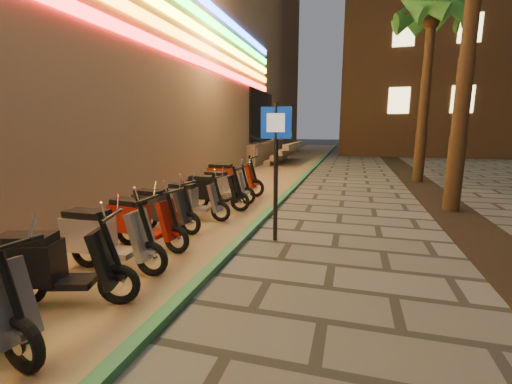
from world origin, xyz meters
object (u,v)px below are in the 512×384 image
(scooter_5, at_px, (103,237))
(scooter_7, at_px, (159,208))
(scooter_6, at_px, (140,221))
(scooter_4, at_px, (51,266))
(scooter_8, at_px, (192,200))
(scooter_9, at_px, (211,191))
(scooter_11, at_px, (229,178))
(pedestrian_sign, at_px, (276,153))
(scooter_10, at_px, (223,185))

(scooter_5, height_order, scooter_7, scooter_5)
(scooter_6, height_order, scooter_7, scooter_6)
(scooter_4, height_order, scooter_8, scooter_4)
(scooter_8, relative_size, scooter_9, 0.93)
(scooter_6, relative_size, scooter_11, 0.89)
(pedestrian_sign, height_order, scooter_11, pedestrian_sign)
(scooter_5, distance_m, scooter_6, 1.02)
(scooter_10, bearing_deg, scooter_7, -86.82)
(scooter_6, bearing_deg, scooter_9, 95.46)
(scooter_7, height_order, scooter_10, scooter_10)
(scooter_6, relative_size, scooter_9, 0.98)
(scooter_9, bearing_deg, scooter_5, -92.19)
(scooter_9, distance_m, scooter_10, 0.97)
(scooter_10, bearing_deg, scooter_4, -80.35)
(scooter_5, height_order, scooter_11, scooter_11)
(scooter_8, height_order, scooter_11, scooter_11)
(scooter_5, bearing_deg, scooter_10, 90.03)
(scooter_4, bearing_deg, scooter_10, 74.21)
(scooter_9, height_order, scooter_10, scooter_9)
(scooter_6, distance_m, scooter_8, 2.03)
(scooter_7, bearing_deg, pedestrian_sign, 8.61)
(scooter_7, xyz_separation_m, scooter_11, (0.09, 3.95, 0.08))
(scooter_5, relative_size, scooter_10, 1.05)
(scooter_11, bearing_deg, scooter_8, -86.12)
(pedestrian_sign, height_order, scooter_9, pedestrian_sign)
(scooter_8, bearing_deg, scooter_4, -85.62)
(scooter_11, bearing_deg, scooter_10, -78.14)
(scooter_7, xyz_separation_m, scooter_9, (0.30, 2.02, 0.03))
(scooter_4, bearing_deg, scooter_9, 74.12)
(scooter_9, bearing_deg, scooter_8, -95.82)
(scooter_4, distance_m, scooter_9, 5.09)
(scooter_11, bearing_deg, pedestrian_sign, -57.60)
(scooter_6, distance_m, scooter_7, 1.03)
(scooter_9, height_order, scooter_11, scooter_11)
(scooter_4, bearing_deg, scooter_11, 75.54)
(scooter_11, bearing_deg, scooter_5, -87.10)
(scooter_8, xyz_separation_m, scooter_11, (-0.15, 2.93, 0.09))
(scooter_5, bearing_deg, scooter_8, 90.84)
(scooter_5, height_order, scooter_9, scooter_5)
(scooter_9, bearing_deg, scooter_6, -93.36)
(scooter_7, xyz_separation_m, scooter_8, (0.23, 1.02, -0.01))
(scooter_10, relative_size, scooter_11, 0.88)
(scooter_5, relative_size, scooter_8, 1.09)
(scooter_9, bearing_deg, scooter_11, 94.38)
(scooter_9, bearing_deg, scooter_7, -100.43)
(scooter_10, xyz_separation_m, scooter_11, (-0.19, 0.97, 0.07))
(scooter_6, distance_m, scooter_11, 4.96)
(scooter_7, bearing_deg, scooter_6, -70.09)
(scooter_9, relative_size, scooter_10, 1.03)
(scooter_4, relative_size, scooter_6, 1.02)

